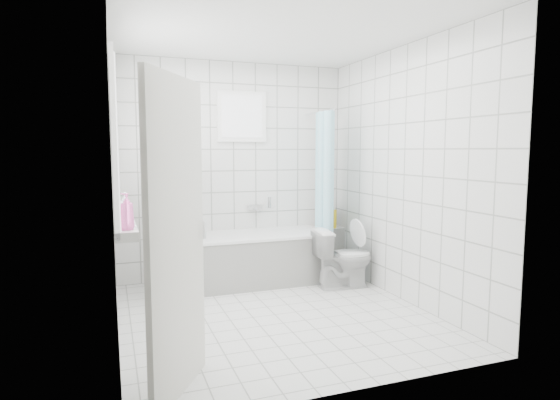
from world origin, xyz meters
name	(u,v)px	position (x,y,z in m)	size (l,w,h in m)	color
ground	(275,315)	(0.00, 0.00, 0.00)	(3.00, 3.00, 0.00)	white
ceiling	(275,31)	(0.00, 0.00, 2.60)	(3.00, 3.00, 0.00)	white
wall_back	(234,171)	(0.00, 1.50, 1.30)	(2.80, 0.02, 2.60)	white
wall_front	(355,191)	(0.00, -1.50, 1.30)	(2.80, 0.02, 2.60)	white
wall_left	(113,181)	(-1.40, 0.00, 1.30)	(0.02, 3.00, 2.60)	white
wall_right	(404,175)	(1.40, 0.00, 1.30)	(0.02, 3.00, 2.60)	white
window_left	(117,144)	(-1.35, 0.30, 1.60)	(0.01, 0.90, 1.40)	white
window_back	(242,117)	(0.10, 1.46, 1.95)	(0.50, 0.01, 0.50)	white
window_sill	(125,228)	(-1.31, 0.30, 0.86)	(0.18, 1.02, 0.08)	white
door	(177,239)	(-1.04, -1.14, 1.00)	(0.04, 0.80, 2.00)	silver
bathtub	(255,258)	(0.15, 1.12, 0.29)	(1.71, 0.77, 0.58)	white
partition_wall	(175,224)	(-0.77, 1.07, 0.75)	(0.15, 0.85, 1.50)	white
tiled_ledge	(329,248)	(1.24, 1.38, 0.28)	(0.40, 0.24, 0.55)	white
toilet	(343,258)	(1.03, 0.59, 0.34)	(0.38, 0.66, 0.68)	white
curtain_rod	(319,112)	(0.95, 1.10, 2.00)	(0.02, 0.02, 0.80)	silver
shower_curtain	(323,188)	(0.95, 0.97, 1.10)	(0.14, 0.48, 1.78)	#4EC9E5
tub_faucet	(255,207)	(0.25, 1.46, 0.85)	(0.18, 0.06, 0.06)	silver
sill_bottles	(126,212)	(-1.30, 0.19, 1.02)	(0.16, 0.76, 0.30)	white
ledge_bottles	(330,219)	(1.23, 1.35, 0.66)	(0.16, 0.17, 0.24)	#18922E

